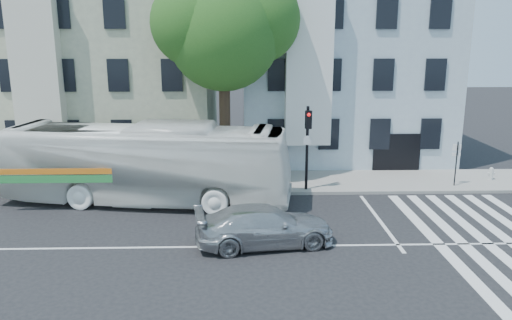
{
  "coord_description": "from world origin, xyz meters",
  "views": [
    {
      "loc": [
        0.9,
        -16.66,
        7.26
      ],
      "look_at": [
        1.44,
        3.29,
        2.4
      ],
      "focal_mm": 35.0,
      "sensor_mm": 36.0,
      "label": 1
    }
  ],
  "objects_px": {
    "bus": "(145,163)",
    "traffic_signal": "(308,138)",
    "fire_hydrant": "(491,173)",
    "sedan": "(265,226)"
  },
  "relations": [
    {
      "from": "bus",
      "to": "sedan",
      "type": "height_order",
      "value": "bus"
    },
    {
      "from": "bus",
      "to": "traffic_signal",
      "type": "relative_size",
      "value": 3.12
    },
    {
      "from": "fire_hydrant",
      "to": "bus",
      "type": "bearing_deg",
      "value": -171.1
    },
    {
      "from": "fire_hydrant",
      "to": "traffic_signal",
      "type": "bearing_deg",
      "value": -171.18
    },
    {
      "from": "sedan",
      "to": "fire_hydrant",
      "type": "xyz_separation_m",
      "value": [
        12.09,
        7.74,
        -0.24
      ]
    },
    {
      "from": "bus",
      "to": "sedan",
      "type": "relative_size",
      "value": 2.63
    },
    {
      "from": "traffic_signal",
      "to": "fire_hydrant",
      "type": "relative_size",
      "value": 6.38
    },
    {
      "from": "bus",
      "to": "traffic_signal",
      "type": "distance_m",
      "value": 7.6
    },
    {
      "from": "traffic_signal",
      "to": "fire_hydrant",
      "type": "distance_m",
      "value": 10.15
    },
    {
      "from": "sedan",
      "to": "traffic_signal",
      "type": "xyz_separation_m",
      "value": [
        2.3,
        6.22,
        1.99
      ]
    }
  ]
}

